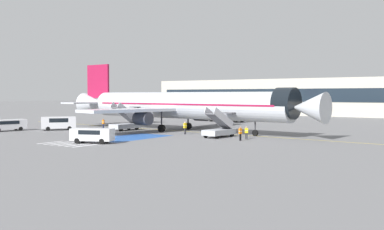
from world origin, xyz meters
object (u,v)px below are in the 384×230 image
(service_van_1, at_px, (7,124))
(traffic_cone_0, at_px, (71,127))
(ground_crew_2, at_px, (185,127))
(terminal_building, at_px, (339,97))
(ground_crew_1, at_px, (103,123))
(fuel_tanker, at_px, (226,114))
(boarding_stairs_forward, at_px, (219,130))
(service_van_2, at_px, (58,122))
(ground_crew_0, at_px, (246,132))
(airliner, at_px, (181,105))
(boarding_stairs_aft, at_px, (125,124))
(ground_crew_3, at_px, (240,133))
(service_van_0, at_px, (92,134))

(service_van_1, height_order, traffic_cone_0, service_van_1)
(ground_crew_2, distance_m, terminal_building, 68.84)
(ground_crew_2, height_order, terminal_building, terminal_building)
(ground_crew_1, distance_m, terminal_building, 70.45)
(fuel_tanker, relative_size, ground_crew_2, 4.95)
(boarding_stairs_forward, height_order, service_van_2, boarding_stairs_forward)
(ground_crew_0, distance_m, terminal_building, 70.53)
(service_van_2, xyz_separation_m, ground_crew_2, (21.11, 5.03, -0.21))
(ground_crew_2, bearing_deg, service_van_1, -54.84)
(fuel_tanker, distance_m, service_van_1, 42.86)
(boarding_stairs_forward, relative_size, ground_crew_2, 2.94)
(airliner, bearing_deg, boarding_stairs_aft, -59.00)
(fuel_tanker, bearing_deg, ground_crew_1, -7.58)
(service_van_1, bearing_deg, terminal_building, 82.93)
(ground_crew_0, bearing_deg, boarding_stairs_forward, 145.98)
(ground_crew_1, bearing_deg, airliner, -159.03)
(boarding_stairs_forward, distance_m, ground_crew_2, 6.35)
(boarding_stairs_forward, relative_size, traffic_cone_0, 10.88)
(ground_crew_2, bearing_deg, boarding_stairs_forward, 93.19)
(boarding_stairs_aft, bearing_deg, service_van_1, -136.79)
(airliner, height_order, ground_crew_3, airliner)
(service_van_1, distance_m, traffic_cone_0, 10.32)
(traffic_cone_0, bearing_deg, fuel_tanker, 66.43)
(ground_crew_1, bearing_deg, ground_crew_0, -177.80)
(fuel_tanker, relative_size, ground_crew_1, 5.37)
(ground_crew_1, xyz_separation_m, ground_crew_3, (27.92, -4.33, 0.03))
(boarding_stairs_aft, bearing_deg, terminal_building, 83.41)
(ground_crew_2, distance_m, ground_crew_3, 11.14)
(boarding_stairs_forward, height_order, ground_crew_2, boarding_stairs_forward)
(airliner, distance_m, fuel_tanker, 25.33)
(service_van_2, bearing_deg, ground_crew_2, 49.92)
(service_van_1, relative_size, ground_crew_2, 3.18)
(terminal_building, bearing_deg, traffic_cone_0, -109.59)
(boarding_stairs_aft, distance_m, ground_crew_3, 22.84)
(service_van_2, relative_size, ground_crew_0, 3.40)
(boarding_stairs_forward, xyz_separation_m, boarding_stairs_aft, (-18.16, 1.52, 0.06))
(boarding_stairs_aft, relative_size, service_van_0, 1.04)
(airliner, relative_size, ground_crew_3, 27.46)
(boarding_stairs_aft, xyz_separation_m, service_van_1, (-14.19, -11.26, 0.02))
(service_van_2, height_order, traffic_cone_0, service_van_2)
(ground_crew_0, bearing_deg, service_van_1, 162.69)
(terminal_building, bearing_deg, ground_crew_3, -83.02)
(boarding_stairs_aft, xyz_separation_m, service_van_0, (9.71, -16.07, -0.01))
(ground_crew_0, bearing_deg, ground_crew_1, 143.35)
(service_van_0, relative_size, service_van_2, 0.95)
(service_van_2, xyz_separation_m, ground_crew_0, (31.47, 3.85, -0.35))
(service_van_0, bearing_deg, service_van_1, 55.98)
(service_van_2, bearing_deg, traffic_cone_0, 151.28)
(ground_crew_3, bearing_deg, fuel_tanker, -133.56)
(airliner, distance_m, traffic_cone_0, 20.20)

